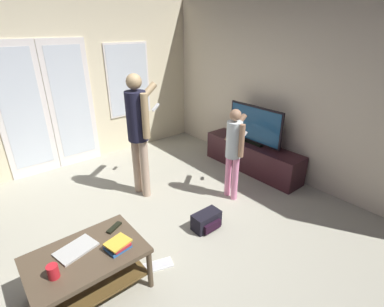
# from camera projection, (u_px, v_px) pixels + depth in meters

# --- Properties ---
(ground_plane) EXTENTS (5.26, 5.10, 0.02)m
(ground_plane) POSITION_uv_depth(u_px,v_px,m) (142.00, 241.00, 3.20)
(ground_plane) COLOR #A9A693
(wall_back_with_doors) EXTENTS (5.26, 0.09, 2.73)m
(wall_back_with_doors) POSITION_uv_depth(u_px,v_px,m) (55.00, 88.00, 4.44)
(wall_back_with_doors) COLOR beige
(wall_back_with_doors) RESTS_ON ground_plane
(wall_right_plain) EXTENTS (0.06, 5.10, 2.70)m
(wall_right_plain) POSITION_uv_depth(u_px,v_px,m) (290.00, 90.00, 4.16)
(wall_right_plain) COLOR beige
(wall_right_plain) RESTS_ON ground_plane
(coffee_table) EXTENTS (0.96, 0.64, 0.45)m
(coffee_table) POSITION_uv_depth(u_px,v_px,m) (87.00, 264.00, 2.46)
(coffee_table) COLOR brown
(coffee_table) RESTS_ON ground_plane
(tv_stand) EXTENTS (0.41, 1.72, 0.46)m
(tv_stand) POSITION_uv_depth(u_px,v_px,m) (252.00, 157.00, 4.69)
(tv_stand) COLOR #37191F
(tv_stand) RESTS_ON ground_plane
(flat_screen_tv) EXTENTS (0.08, 0.99, 0.62)m
(flat_screen_tv) POSITION_uv_depth(u_px,v_px,m) (255.00, 125.00, 4.47)
(flat_screen_tv) COLOR black
(flat_screen_tv) RESTS_ON tv_stand
(person_adult) EXTENTS (0.64, 0.52, 1.68)m
(person_adult) POSITION_uv_depth(u_px,v_px,m) (138.00, 126.00, 3.71)
(person_adult) COLOR tan
(person_adult) RESTS_ON ground_plane
(person_child) EXTENTS (0.48, 0.34, 1.27)m
(person_child) POSITION_uv_depth(u_px,v_px,m) (234.00, 147.00, 3.72)
(person_child) COLOR pink
(person_child) RESTS_ON ground_plane
(backpack) EXTENTS (0.34, 0.22, 0.20)m
(backpack) POSITION_uv_depth(u_px,v_px,m) (207.00, 221.00, 3.37)
(backpack) COLOR black
(backpack) RESTS_ON ground_plane
(loose_keyboard) EXTENTS (0.46, 0.26, 0.02)m
(loose_keyboard) POSITION_uv_depth(u_px,v_px,m) (151.00, 267.00, 2.84)
(loose_keyboard) COLOR white
(loose_keyboard) RESTS_ON ground_plane
(laptop_closed) EXTENTS (0.37, 0.28, 0.02)m
(laptop_closed) POSITION_uv_depth(u_px,v_px,m) (76.00, 249.00, 2.44)
(laptop_closed) COLOR #B7B7B1
(laptop_closed) RESTS_ON coffee_table
(cup_near_edge) EXTENTS (0.09, 0.09, 0.11)m
(cup_near_edge) POSITION_uv_depth(u_px,v_px,m) (53.00, 272.00, 2.16)
(cup_near_edge) COLOR red
(cup_near_edge) RESTS_ON coffee_table
(tv_remote_black) EXTENTS (0.17, 0.12, 0.02)m
(tv_remote_black) POSITION_uv_depth(u_px,v_px,m) (114.00, 228.00, 2.70)
(tv_remote_black) COLOR black
(tv_remote_black) RESTS_ON coffee_table
(book_stack) EXTENTS (0.23, 0.20, 0.07)m
(book_stack) POSITION_uv_depth(u_px,v_px,m) (118.00, 245.00, 2.45)
(book_stack) COLOR #326EBA
(book_stack) RESTS_ON coffee_table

